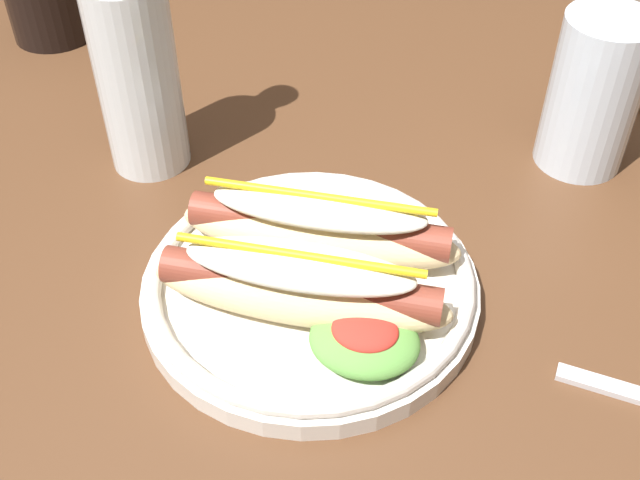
% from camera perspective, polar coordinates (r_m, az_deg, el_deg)
% --- Properties ---
extents(dining_table, '(1.26, 0.83, 0.74)m').
position_cam_1_polar(dining_table, '(0.74, -3.59, -2.65)').
color(dining_table, '#51331E').
rests_on(dining_table, ground_plane).
extents(hot_dog_plate, '(0.24, 0.24, 0.08)m').
position_cam_1_polar(hot_dog_plate, '(0.56, -0.56, -2.48)').
color(hot_dog_plate, silver).
rests_on(hot_dog_plate, dining_table).
extents(water_cup, '(0.08, 0.08, 0.14)m').
position_cam_1_polar(water_cup, '(0.71, 19.10, 9.94)').
color(water_cup, silver).
rests_on(water_cup, dining_table).
extents(glass_bottle, '(0.07, 0.07, 0.25)m').
position_cam_1_polar(glass_bottle, '(0.67, -13.15, 12.25)').
color(glass_bottle, silver).
rests_on(glass_bottle, dining_table).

